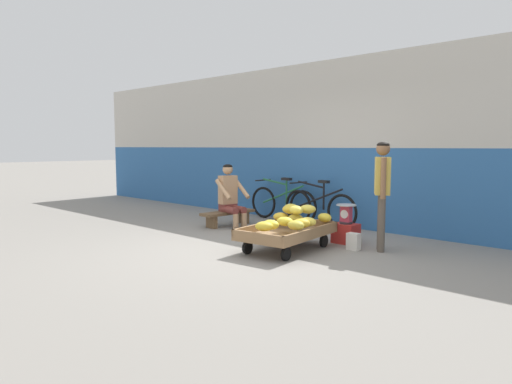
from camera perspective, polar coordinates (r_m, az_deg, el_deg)
The scene contains 12 objects.
ground_plane at distance 6.53m, azimuth -1.11°, elevation -7.34°, with size 80.00×80.00×0.00m, color gray.
back_wall at distance 8.56m, azimuth 11.96°, elevation 5.91°, with size 16.00×0.30×3.04m.
banana_cart at distance 6.54m, azimuth 3.85°, elevation -5.17°, with size 0.99×1.52×0.36m.
banana_pile at distance 6.53m, azimuth 4.66°, elevation -3.18°, with size 0.89×1.43×0.26m.
low_bench at distance 8.57m, azimuth -3.48°, elevation -2.85°, with size 0.36×1.12×0.27m.
vendor_seated at distance 8.45m, azimuth -3.18°, elevation -0.45°, with size 0.72×0.56×1.14m.
plastic_crate at distance 7.16m, azimuth 11.04°, elevation -5.05°, with size 0.36×0.28×0.30m.
weighing_scale at distance 7.11m, azimuth 11.08°, elevation -2.65°, with size 0.30×0.30×0.29m.
bicycle_near_left at distance 9.13m, azimuth 3.28°, elevation -1.35°, with size 1.66×0.48×0.86m.
bicycle_far_left at distance 8.53m, azimuth 7.80°, elevation -1.89°, with size 1.66×0.48×0.86m.
customer_adult at distance 6.65m, azimuth 15.34°, elevation 1.01°, with size 0.34×0.43×1.53m.
shopping_bag at distance 6.73m, azimuth 11.97°, elevation -6.01°, with size 0.18×0.12×0.24m, color silver.
Camera 1 is at (4.43, -4.56, 1.47)m, focal length 32.34 mm.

